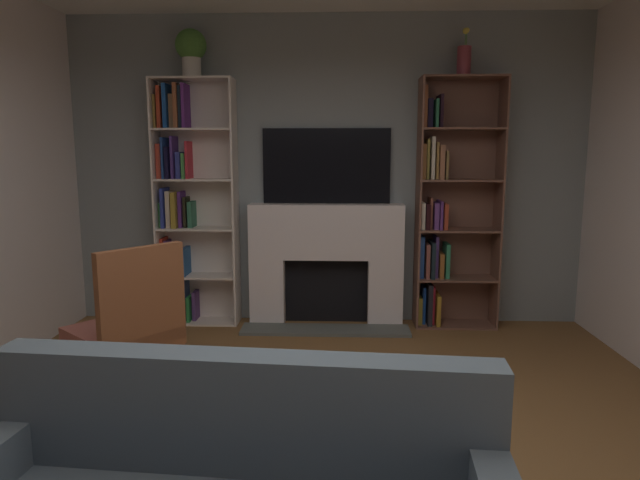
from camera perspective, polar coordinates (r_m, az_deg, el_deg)
name	(u,v)px	position (r m, az deg, el deg)	size (l,w,h in m)	color
wall_back_accent	(327,172)	(5.26, 0.71, 7.08)	(4.95, 0.06, 2.88)	gray
fireplace	(326,260)	(5.20, 0.65, -2.12)	(1.54, 0.54, 1.15)	white
tv	(327,166)	(5.20, 0.69, 7.69)	(1.19, 0.06, 0.70)	black
bookshelf_left	(188,202)	(5.34, -13.60, 3.85)	(0.75, 0.29, 2.29)	silver
bookshelf_right	(446,212)	(5.23, 12.99, 2.87)	(0.75, 0.31, 2.29)	brown
potted_plant	(191,49)	(5.33, -13.26, 18.75)	(0.28, 0.28, 0.42)	beige
vase_with_flowers	(464,59)	(5.25, 14.75, 17.70)	(0.12, 0.12, 0.41)	#8D3643
armchair	(129,325)	(3.74, -19.21, -8.35)	(0.81, 0.81, 1.06)	brown
coffee_table	(255,421)	(2.72, -6.76, -18.20)	(0.73, 0.50, 0.45)	brown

